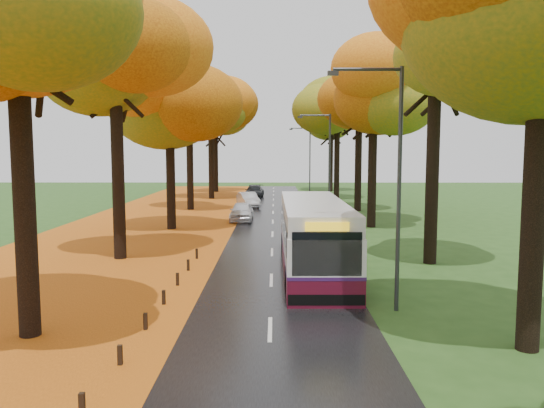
{
  "coord_description": "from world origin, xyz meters",
  "views": [
    {
      "loc": [
        0.13,
        -9.26,
        5.31
      ],
      "look_at": [
        0.0,
        17.69,
        2.6
      ],
      "focal_mm": 35.0,
      "sensor_mm": 36.0,
      "label": 1
    }
  ],
  "objects_px": {
    "streetlamp_near": "(392,169)",
    "car_white": "(242,212)",
    "bus": "(313,234)",
    "streetlamp_far": "(308,156)",
    "streetlamp_mid": "(326,159)",
    "car_silver": "(248,200)",
    "car_dark": "(254,192)"
  },
  "relations": [
    {
      "from": "car_dark",
      "to": "streetlamp_near",
      "type": "bearing_deg",
      "value": -77.77
    },
    {
      "from": "streetlamp_mid",
      "to": "bus",
      "type": "height_order",
      "value": "streetlamp_mid"
    },
    {
      "from": "streetlamp_mid",
      "to": "streetlamp_near",
      "type": "bearing_deg",
      "value": -90.0
    },
    {
      "from": "car_silver",
      "to": "car_white",
      "type": "bearing_deg",
      "value": -105.79
    },
    {
      "from": "streetlamp_mid",
      "to": "car_white",
      "type": "xyz_separation_m",
      "value": [
        -6.3,
        0.42,
        -3.96
      ]
    },
    {
      "from": "car_white",
      "to": "car_silver",
      "type": "xyz_separation_m",
      "value": [
        0.0,
        9.91,
        -0.02
      ]
    },
    {
      "from": "bus",
      "to": "streetlamp_mid",
      "type": "bearing_deg",
      "value": 82.37
    },
    {
      "from": "streetlamp_near",
      "to": "car_silver",
      "type": "height_order",
      "value": "streetlamp_near"
    },
    {
      "from": "bus",
      "to": "car_white",
      "type": "relative_size",
      "value": 2.8
    },
    {
      "from": "streetlamp_far",
      "to": "car_dark",
      "type": "bearing_deg",
      "value": -164.9
    },
    {
      "from": "car_dark",
      "to": "streetlamp_mid",
      "type": "bearing_deg",
      "value": -69.25
    },
    {
      "from": "streetlamp_mid",
      "to": "car_silver",
      "type": "relative_size",
      "value": 1.9
    },
    {
      "from": "streetlamp_mid",
      "to": "car_white",
      "type": "distance_m",
      "value": 7.45
    },
    {
      "from": "streetlamp_near",
      "to": "streetlamp_mid",
      "type": "height_order",
      "value": "same"
    },
    {
      "from": "streetlamp_near",
      "to": "bus",
      "type": "relative_size",
      "value": 0.69
    },
    {
      "from": "bus",
      "to": "car_silver",
      "type": "xyz_separation_m",
      "value": [
        -4.2,
        26.48,
        -0.92
      ]
    },
    {
      "from": "car_white",
      "to": "streetlamp_far",
      "type": "bearing_deg",
      "value": 74.33
    },
    {
      "from": "streetlamp_mid",
      "to": "car_white",
      "type": "height_order",
      "value": "streetlamp_mid"
    },
    {
      "from": "streetlamp_far",
      "to": "streetlamp_mid",
      "type": "bearing_deg",
      "value": -90.0
    },
    {
      "from": "streetlamp_mid",
      "to": "car_dark",
      "type": "height_order",
      "value": "streetlamp_mid"
    },
    {
      "from": "car_silver",
      "to": "streetlamp_mid",
      "type": "bearing_deg",
      "value": -74.41
    },
    {
      "from": "bus",
      "to": "car_dark",
      "type": "bearing_deg",
      "value": 96.06
    },
    {
      "from": "streetlamp_near",
      "to": "car_silver",
      "type": "distance_m",
      "value": 33.17
    },
    {
      "from": "streetlamp_far",
      "to": "car_dark",
      "type": "height_order",
      "value": "streetlamp_far"
    },
    {
      "from": "streetlamp_mid",
      "to": "streetlamp_far",
      "type": "height_order",
      "value": "same"
    },
    {
      "from": "streetlamp_near",
      "to": "bus",
      "type": "distance_m",
      "value": 6.93
    },
    {
      "from": "streetlamp_far",
      "to": "bus",
      "type": "bearing_deg",
      "value": -93.15
    },
    {
      "from": "streetlamp_far",
      "to": "streetlamp_near",
      "type": "bearing_deg",
      "value": -90.0
    },
    {
      "from": "streetlamp_near",
      "to": "car_white",
      "type": "height_order",
      "value": "streetlamp_near"
    },
    {
      "from": "bus",
      "to": "streetlamp_far",
      "type": "bearing_deg",
      "value": 86.63
    },
    {
      "from": "bus",
      "to": "car_dark",
      "type": "distance_m",
      "value": 36.73
    },
    {
      "from": "streetlamp_near",
      "to": "car_dark",
      "type": "relative_size",
      "value": 1.68
    }
  ]
}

